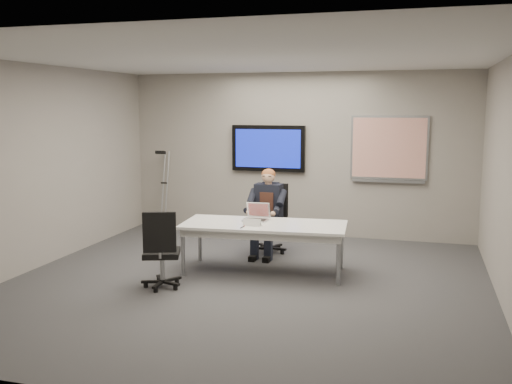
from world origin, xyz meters
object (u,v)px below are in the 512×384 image
(office_chair_far, at_px, (270,231))
(seated_person, at_px, (266,221))
(office_chair_near, at_px, (162,264))
(conference_table, at_px, (264,229))
(laptop, at_px, (257,216))

(office_chair_far, bearing_deg, seated_person, -82.35)
(office_chair_near, relative_size, seated_person, 0.76)
(conference_table, distance_m, seated_person, 0.86)
(office_chair_far, bearing_deg, laptop, -78.21)
(conference_table, distance_m, office_chair_near, 1.47)
(office_chair_near, bearing_deg, laptop, -145.22)
(conference_table, distance_m, office_chair_far, 1.13)
(office_chair_near, bearing_deg, conference_table, -155.11)
(office_chair_far, height_order, seated_person, seated_person)
(office_chair_far, relative_size, seated_person, 0.81)
(conference_table, distance_m, laptop, 0.29)
(seated_person, bearing_deg, office_chair_near, -111.04)
(office_chair_far, distance_m, office_chair_near, 2.25)
(office_chair_far, xyz_separation_m, laptop, (0.04, -0.87, 0.40))
(office_chair_far, height_order, office_chair_near, office_chair_far)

